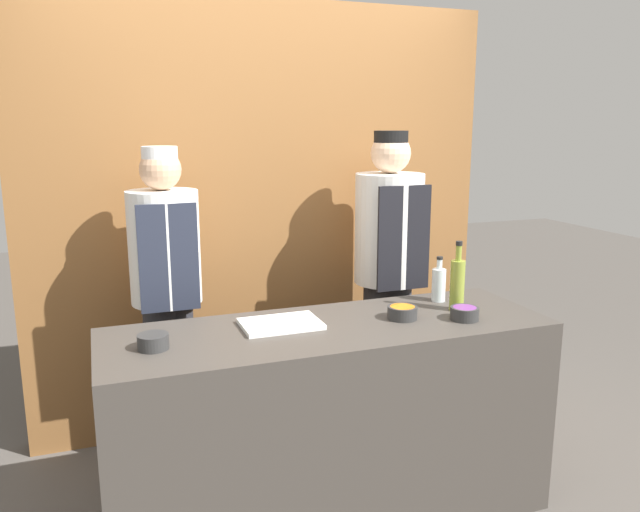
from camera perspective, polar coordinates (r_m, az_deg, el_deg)
The scene contains 10 objects.
cabinet_wall at distance 3.62m, azimuth -5.27°, elevation 3.38°, with size 2.65×0.18×2.40m.
counter at distance 2.85m, azimuth 0.90°, elevation -14.98°, with size 1.92×0.63×0.90m.
sauce_bowl_orange at distance 2.79m, azimuth 7.54°, elevation -5.08°, with size 0.13×0.13×0.06m.
sauce_bowl_purple at distance 2.82m, azimuth 13.07°, elevation -5.07°, with size 0.13×0.13×0.06m.
sauce_bowl_red at distance 2.49m, azimuth -15.01°, elevation -7.50°, with size 0.12×0.12×0.06m.
cutting_board at distance 2.67m, azimuth -3.61°, elevation -6.21°, with size 0.33×0.23×0.02m.
bottle_clear at distance 3.07m, azimuth 10.80°, elevation -2.50°, with size 0.07×0.07×0.22m.
bottle_oil at distance 2.93m, azimuth 12.44°, elevation -2.46°, with size 0.07×0.07×0.32m.
chef_left at distance 3.17m, azimuth -13.79°, elevation -3.93°, with size 0.34×0.34×1.64m.
chef_right at distance 3.49m, azimuth 6.25°, elevation -1.63°, with size 0.37×0.37×1.70m.
Camera 1 is at (-0.91, -2.37, 1.74)m, focal length 35.00 mm.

